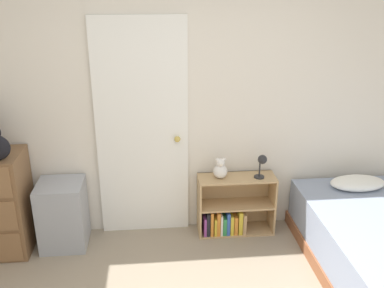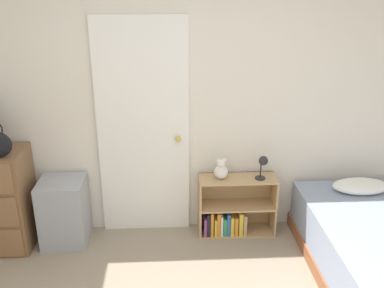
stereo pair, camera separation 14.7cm
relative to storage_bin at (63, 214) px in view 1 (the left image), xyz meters
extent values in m
cube|color=silver|center=(1.06, 0.25, 0.96)|extent=(10.00, 0.06, 2.55)
cube|color=white|center=(0.75, 0.20, 0.71)|extent=(0.83, 0.04, 2.04)
sphere|color=gold|center=(1.06, 0.15, 0.64)|extent=(0.06, 0.06, 0.06)
cube|color=#999EA8|center=(0.00, 0.00, 0.00)|extent=(0.41, 0.40, 0.62)
cube|color=tan|center=(1.26, 0.07, -0.02)|extent=(0.02, 0.26, 0.58)
cube|color=tan|center=(1.97, 0.07, -0.02)|extent=(0.02, 0.26, 0.58)
cube|color=tan|center=(1.62, 0.07, -0.30)|extent=(0.69, 0.26, 0.02)
cube|color=tan|center=(1.62, 0.07, -0.02)|extent=(0.69, 0.26, 0.02)
cube|color=tan|center=(1.62, 0.07, 0.26)|extent=(0.69, 0.26, 0.02)
cube|color=tan|center=(1.62, 0.19, -0.02)|extent=(0.73, 0.01, 0.58)
cube|color=#8C3F8C|center=(1.31, 0.02, -0.20)|extent=(0.02, 0.15, 0.18)
cube|color=black|center=(1.34, 0.04, -0.18)|extent=(0.03, 0.18, 0.24)
cube|color=orange|center=(1.37, 0.04, -0.17)|extent=(0.03, 0.18, 0.25)
cube|color=gold|center=(1.41, 0.04, -0.21)|extent=(0.02, 0.18, 0.18)
cube|color=orange|center=(1.44, 0.02, -0.17)|extent=(0.03, 0.15, 0.24)
cube|color=white|center=(1.47, 0.06, -0.19)|extent=(0.02, 0.22, 0.21)
cube|color=#338C4C|center=(1.50, 0.03, -0.20)|extent=(0.03, 0.16, 0.18)
cube|color=#3359B2|center=(1.53, 0.03, -0.18)|extent=(0.03, 0.16, 0.23)
cube|color=gold|center=(1.57, 0.05, -0.20)|extent=(0.03, 0.19, 0.19)
cube|color=orange|center=(1.60, 0.05, -0.20)|extent=(0.03, 0.19, 0.19)
cube|color=gold|center=(1.65, 0.03, -0.18)|extent=(0.04, 0.16, 0.23)
cube|color=tan|center=(1.69, 0.05, -0.19)|extent=(0.03, 0.21, 0.21)
sphere|color=silver|center=(1.46, 0.07, 0.34)|extent=(0.13, 0.13, 0.13)
sphere|color=silver|center=(1.46, 0.07, 0.42)|extent=(0.08, 0.08, 0.08)
sphere|color=silver|center=(1.46, 0.03, 0.42)|extent=(0.03, 0.03, 0.03)
sphere|color=silver|center=(1.42, 0.07, 0.45)|extent=(0.03, 0.03, 0.03)
sphere|color=silver|center=(1.49, 0.07, 0.45)|extent=(0.03, 0.03, 0.03)
cylinder|color=#262628|center=(1.82, 0.04, 0.28)|extent=(0.10, 0.10, 0.01)
cylinder|color=#262628|center=(1.82, 0.04, 0.36)|extent=(0.01, 0.01, 0.15)
sphere|color=#262628|center=(1.84, 0.03, 0.46)|extent=(0.09, 0.09, 0.09)
ellipsoid|color=white|center=(2.74, -0.06, 0.22)|extent=(0.52, 0.28, 0.12)
camera|label=1|loc=(0.85, -3.50, 2.00)|focal=40.00mm
camera|label=2|loc=(1.00, -3.51, 2.00)|focal=40.00mm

